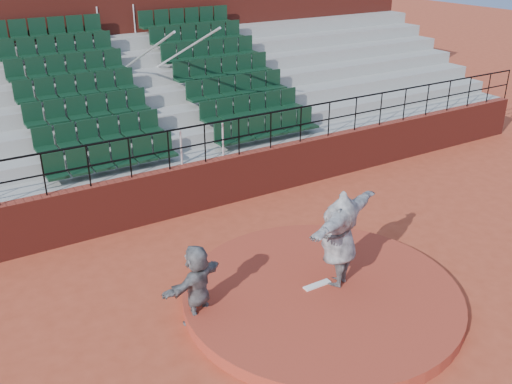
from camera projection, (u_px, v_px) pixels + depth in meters
ground at (321, 300)px, 11.39m from camera, size 90.00×90.00×0.00m
pitchers_mound at (321, 294)px, 11.34m from camera, size 5.50×5.50×0.25m
pitching_rubber at (317, 285)px, 11.40m from camera, size 0.60×0.15×0.03m
boundary_wall at (207, 185)px, 15.01m from camera, size 24.00×0.30×1.30m
wall_railing at (205, 135)px, 14.44m from camera, size 24.04×0.05×1.03m
seating_deck at (152, 120)px, 17.52m from camera, size 24.00×5.97×4.63m
press_box_facade at (104, 33)px, 19.72m from camera, size 24.00×3.00×7.10m
pitcher at (339, 239)px, 11.07m from camera, size 2.57×1.65×2.04m
fielder at (197, 284)px, 10.47m from camera, size 1.54×1.00×1.59m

